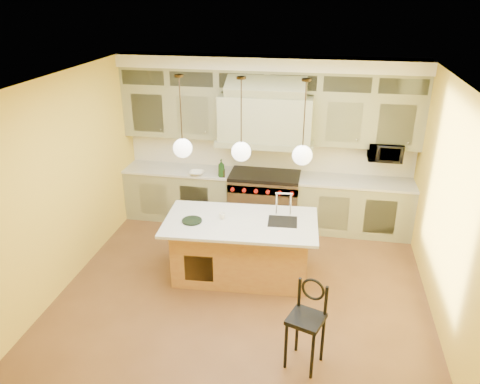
% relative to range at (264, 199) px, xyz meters
% --- Properties ---
extents(floor, '(5.00, 5.00, 0.00)m').
position_rel_range_xyz_m(floor, '(0.00, -2.14, -0.49)').
color(floor, brown).
rests_on(floor, ground).
extents(ceiling, '(5.00, 5.00, 0.00)m').
position_rel_range_xyz_m(ceiling, '(0.00, -2.14, 2.41)').
color(ceiling, white).
rests_on(ceiling, wall_back).
extents(wall_back, '(5.00, 0.00, 5.00)m').
position_rel_range_xyz_m(wall_back, '(0.00, 0.36, 0.96)').
color(wall_back, yellow).
rests_on(wall_back, ground).
extents(wall_front, '(5.00, 0.00, 5.00)m').
position_rel_range_xyz_m(wall_front, '(0.00, -4.64, 0.96)').
color(wall_front, yellow).
rests_on(wall_front, ground).
extents(wall_left, '(0.00, 5.00, 5.00)m').
position_rel_range_xyz_m(wall_left, '(-2.50, -2.14, 0.96)').
color(wall_left, yellow).
rests_on(wall_left, ground).
extents(wall_right, '(0.00, 5.00, 5.00)m').
position_rel_range_xyz_m(wall_right, '(2.50, -2.14, 0.96)').
color(wall_right, yellow).
rests_on(wall_right, ground).
extents(back_cabinetry, '(5.00, 0.77, 2.90)m').
position_rel_range_xyz_m(back_cabinetry, '(0.00, 0.09, 0.94)').
color(back_cabinetry, gray).
rests_on(back_cabinetry, floor).
extents(range, '(1.20, 0.74, 0.96)m').
position_rel_range_xyz_m(range, '(0.00, 0.00, 0.00)').
color(range, silver).
rests_on(range, floor).
extents(kitchen_island, '(2.19, 1.27, 1.35)m').
position_rel_range_xyz_m(kitchen_island, '(-0.10, -1.70, -0.01)').
color(kitchen_island, '#9C5F37').
rests_on(kitchen_island, floor).
extents(counter_stool, '(0.46, 0.46, 1.04)m').
position_rel_range_xyz_m(counter_stool, '(0.91, -3.29, 0.10)').
color(counter_stool, black).
rests_on(counter_stool, floor).
extents(microwave, '(0.54, 0.37, 0.30)m').
position_rel_range_xyz_m(microwave, '(1.95, 0.11, 0.96)').
color(microwave, black).
rests_on(microwave, back_cabinetry).
extents(oil_bottle_a, '(0.12, 0.12, 0.31)m').
position_rel_range_xyz_m(oil_bottle_a, '(-0.72, -0.22, 0.61)').
color(oil_bottle_a, '#153313').
rests_on(oil_bottle_a, back_cabinetry).
extents(oil_bottle_b, '(0.10, 0.10, 0.19)m').
position_rel_range_xyz_m(oil_bottle_b, '(-0.70, -0.22, 0.55)').
color(oil_bottle_b, black).
rests_on(oil_bottle_b, back_cabinetry).
extents(fruit_bowl, '(0.28, 0.28, 0.06)m').
position_rel_range_xyz_m(fruit_bowl, '(-1.15, -0.22, 0.49)').
color(fruit_bowl, white).
rests_on(fruit_bowl, back_cabinetry).
extents(cup, '(0.10, 0.10, 0.09)m').
position_rel_range_xyz_m(cup, '(-0.37, -1.72, 0.48)').
color(cup, white).
rests_on(cup, kitchen_island).
extents(pendant_left, '(0.26, 0.26, 1.11)m').
position_rel_range_xyz_m(pendant_left, '(-0.91, -1.69, 1.46)').
color(pendant_left, '#2D2319').
rests_on(pendant_left, ceiling).
extents(pendant_center, '(0.26, 0.26, 1.11)m').
position_rel_range_xyz_m(pendant_center, '(-0.11, -1.69, 1.46)').
color(pendant_center, '#2D2319').
rests_on(pendant_center, ceiling).
extents(pendant_right, '(0.26, 0.26, 1.11)m').
position_rel_range_xyz_m(pendant_right, '(0.69, -1.69, 1.46)').
color(pendant_right, '#2D2319').
rests_on(pendant_right, ceiling).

